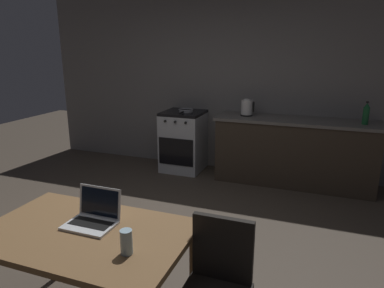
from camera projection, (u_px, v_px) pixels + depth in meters
The scene contains 11 objects.
ground_plane at pixel (137, 254), 3.27m from camera, with size 12.00×12.00×0.00m, color #473D33.
back_wall at pixel (240, 81), 5.23m from camera, with size 6.40×0.10×2.74m, color slate.
kitchen_counter at pixel (294, 151), 4.87m from camera, with size 2.16×0.64×0.92m.
stove_oven at pixel (183, 141), 5.42m from camera, with size 0.60×0.62×0.92m.
dining_table at pixel (85, 241), 2.25m from camera, with size 1.32×0.83×0.73m.
chair at pixel (217, 282), 2.10m from camera, with size 0.40×0.40×0.88m.
laptop at pixel (93, 218), 2.31m from camera, with size 0.32×0.26×0.23m.
electric_kettle at pixel (247, 108), 4.94m from camera, with size 0.19×0.17×0.24m.
bottle at pixel (366, 114), 4.38m from camera, with size 0.08×0.08×0.29m.
frying_pan at pixel (186, 110), 5.25m from camera, with size 0.22×0.39×0.05m.
drinking_glass at pixel (126, 242), 1.97m from camera, with size 0.07×0.07×0.15m.
Camera 1 is at (1.48, -2.52, 1.86)m, focal length 32.88 mm.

